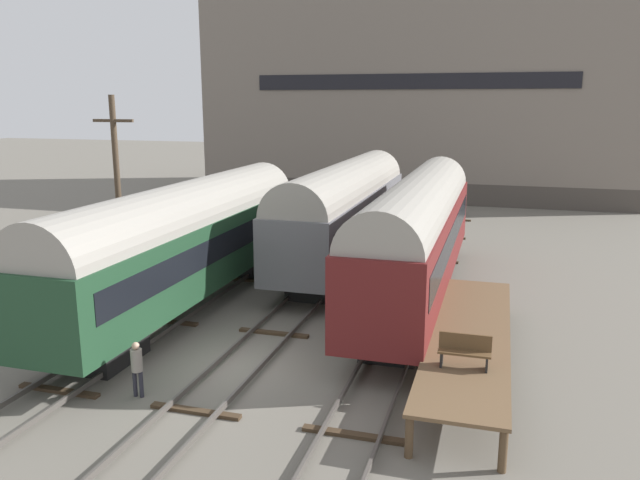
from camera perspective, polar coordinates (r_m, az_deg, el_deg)
ground_plane at (r=20.09m, az=-7.30°, el=-11.52°), size 200.00×200.00×0.00m
track_left at (r=22.03m, az=-17.86°, el=-9.43°), size 2.60×60.00×0.26m
track_middle at (r=20.03m, az=-7.31°, el=-11.15°), size 2.60×60.00×0.26m
track_right at (r=18.84m, az=5.18°, el=-12.69°), size 2.60×60.00×0.26m
train_car_green at (r=25.20m, az=-12.14°, el=0.18°), size 3.06×17.32×5.08m
train_car_maroon at (r=25.95m, az=8.96°, el=0.99°), size 2.86×18.11×5.27m
train_car_grey at (r=31.49m, az=2.29°, el=3.03°), size 3.06×16.90×5.19m
station_platform at (r=20.20m, az=13.55°, el=-8.43°), size 2.41×11.63×1.15m
bench at (r=17.46m, az=13.09°, el=-9.75°), size 1.40×0.40×0.91m
person_worker at (r=18.50m, az=-16.41°, el=-10.85°), size 0.32×0.32×1.63m
utility_pole at (r=26.84m, az=-17.95°, el=3.84°), size 1.80×0.24×8.42m
warehouse_building at (r=57.78m, az=9.20°, el=13.05°), size 35.99×14.10×17.57m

